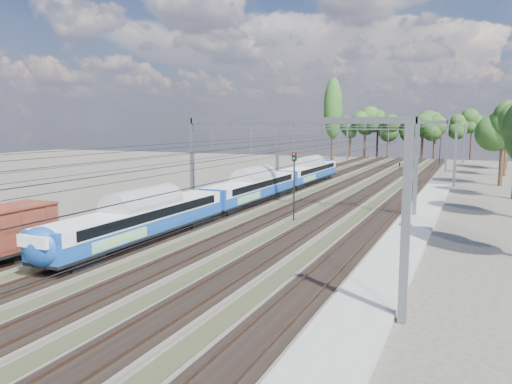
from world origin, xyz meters
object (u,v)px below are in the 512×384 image
at_px(emu_train, 253,184).
at_px(worker, 400,163).
at_px(signal_near, 294,178).
at_px(signal_far, 440,147).

relative_size(emu_train, worker, 32.64).
distance_m(emu_train, signal_near, 8.92).
relative_size(emu_train, signal_far, 9.19).
bearing_deg(signal_near, worker, 84.74).
bearing_deg(signal_far, emu_train, -105.33).
xyz_separation_m(worker, signal_near, (-0.77, -59.40, 2.91)).
height_order(worker, signal_far, signal_far).
bearing_deg(worker, signal_far, -49.03).
height_order(emu_train, worker, emu_train).
relative_size(worker, signal_near, 0.29).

